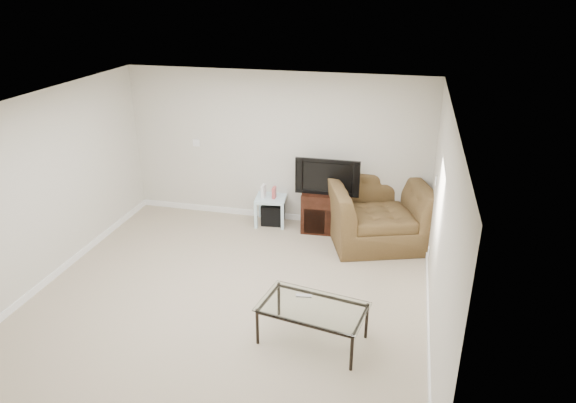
% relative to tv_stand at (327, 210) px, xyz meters
% --- Properties ---
extents(floor, '(5.00, 5.00, 0.00)m').
position_rel_tv_stand_xyz_m(floor, '(-0.90, -2.28, -0.33)').
color(floor, tan).
rests_on(floor, ground).
extents(ceiling, '(5.00, 5.00, 0.00)m').
position_rel_tv_stand_xyz_m(ceiling, '(-0.90, -2.28, 2.17)').
color(ceiling, white).
rests_on(ceiling, ground).
extents(wall_back, '(5.00, 0.02, 2.50)m').
position_rel_tv_stand_xyz_m(wall_back, '(-0.90, 0.22, 0.92)').
color(wall_back, silver).
rests_on(wall_back, ground).
extents(wall_left, '(0.02, 5.00, 2.50)m').
position_rel_tv_stand_xyz_m(wall_left, '(-3.40, -2.28, 0.92)').
color(wall_left, silver).
rests_on(wall_left, ground).
extents(wall_right, '(0.02, 5.00, 2.50)m').
position_rel_tv_stand_xyz_m(wall_right, '(1.60, -2.28, 0.92)').
color(wall_right, silver).
rests_on(wall_right, ground).
extents(plate_back, '(0.12, 0.02, 0.12)m').
position_rel_tv_stand_xyz_m(plate_back, '(-2.30, 0.21, 0.92)').
color(plate_back, white).
rests_on(plate_back, wall_back).
extents(plate_right_switch, '(0.02, 0.09, 0.13)m').
position_rel_tv_stand_xyz_m(plate_right_switch, '(1.59, -0.68, 0.92)').
color(plate_right_switch, white).
rests_on(plate_right_switch, wall_right).
extents(plate_right_outlet, '(0.02, 0.08, 0.12)m').
position_rel_tv_stand_xyz_m(plate_right_outlet, '(1.59, -0.98, -0.03)').
color(plate_right_outlet, white).
rests_on(plate_right_outlet, wall_right).
extents(tv_stand, '(0.82, 0.59, 0.66)m').
position_rel_tv_stand_xyz_m(tv_stand, '(0.00, 0.00, 0.00)').
color(tv_stand, black).
rests_on(tv_stand, floor).
extents(dvd_player, '(0.50, 0.36, 0.07)m').
position_rel_tv_stand_xyz_m(dvd_player, '(0.00, -0.04, 0.22)').
color(dvd_player, black).
rests_on(dvd_player, tv_stand).
extents(television, '(0.94, 0.20, 0.58)m').
position_rel_tv_stand_xyz_m(television, '(0.00, -0.03, 0.62)').
color(television, black).
rests_on(television, tv_stand).
extents(side_table, '(0.55, 0.55, 0.47)m').
position_rel_tv_stand_xyz_m(side_table, '(-0.95, 0.00, -0.10)').
color(side_table, silver).
rests_on(side_table, floor).
extents(subwoofer, '(0.39, 0.39, 0.36)m').
position_rel_tv_stand_xyz_m(subwoofer, '(-0.92, 0.02, -0.16)').
color(subwoofer, black).
rests_on(subwoofer, floor).
extents(game_console, '(0.05, 0.16, 0.22)m').
position_rel_tv_stand_xyz_m(game_console, '(-1.06, -0.03, 0.25)').
color(game_console, white).
rests_on(game_console, side_table).
extents(game_case, '(0.05, 0.14, 0.19)m').
position_rel_tv_stand_xyz_m(game_case, '(-0.89, -0.01, 0.23)').
color(game_case, '#CC4C4C').
rests_on(game_case, side_table).
extents(recliner, '(1.70, 1.38, 1.28)m').
position_rel_tv_stand_xyz_m(recliner, '(0.82, -0.23, 0.31)').
color(recliner, '#48321A').
rests_on(recliner, floor).
extents(coffee_table, '(1.27, 0.85, 0.46)m').
position_rel_tv_stand_xyz_m(coffee_table, '(0.31, -2.87, -0.10)').
color(coffee_table, black).
rests_on(coffee_table, floor).
extents(remote, '(0.19, 0.07, 0.02)m').
position_rel_tv_stand_xyz_m(remote, '(0.17, -2.71, 0.14)').
color(remote, '#B2B2B7').
rests_on(remote, coffee_table).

